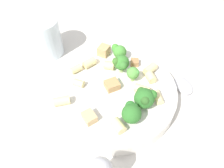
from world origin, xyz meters
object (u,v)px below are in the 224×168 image
at_px(broccoli_floret_1, 133,73).
at_px(chicken_chunk_3, 111,84).
at_px(rigatoni_6, 76,69).
at_px(rigatoni_4, 62,101).
at_px(chicken_chunk_2, 104,51).
at_px(broccoli_floret_3, 145,98).
at_px(rigatoni_1, 151,78).
at_px(pasta_bowl, 112,92).
at_px(chicken_chunk_1, 89,117).
at_px(spoon, 188,93).
at_px(rigatoni_3, 158,97).
at_px(rigatoni_8, 150,69).
at_px(broccoli_floret_2, 132,112).
at_px(broccoli_floret_4, 118,51).
at_px(rigatoni_7, 79,83).
at_px(drinking_glass, 45,40).
at_px(rigatoni_9, 118,126).
at_px(rigatoni_2, 109,65).
at_px(rigatoni_0, 89,63).
at_px(chicken_chunk_0, 135,62).
at_px(broccoli_floret_0, 121,63).
at_px(rigatoni_5, 142,91).

xyz_separation_m(broccoli_floret_1, chicken_chunk_3, (-0.04, -0.03, -0.01)).
bearing_deg(rigatoni_6, rigatoni_4, -89.99).
height_order(rigatoni_4, chicken_chunk_2, chicken_chunk_2).
bearing_deg(broccoli_floret_3, rigatoni_1, 83.59).
relative_size(pasta_bowl, chicken_chunk_1, 10.35).
xyz_separation_m(chicken_chunk_1, spoon, (0.18, 0.12, -0.03)).
xyz_separation_m(rigatoni_3, rigatoni_4, (-0.17, -0.04, 0.00)).
distance_m(rigatoni_1, rigatoni_8, 0.02).
distance_m(broccoli_floret_2, chicken_chunk_1, 0.07).
bearing_deg(broccoli_floret_4, pasta_bowl, -87.46).
bearing_deg(rigatoni_7, drinking_glass, 135.79).
relative_size(rigatoni_6, rigatoni_9, 0.90).
bearing_deg(rigatoni_4, rigatoni_2, 58.77).
relative_size(rigatoni_6, drinking_glass, 0.25).
distance_m(pasta_bowl, chicken_chunk_2, 0.10).
xyz_separation_m(chicken_chunk_3, drinking_glass, (-0.18, 0.11, -0.00)).
bearing_deg(broccoli_floret_3, drinking_glass, 150.60).
bearing_deg(drinking_glass, rigatoni_9, -42.61).
height_order(drinking_glass, spoon, drinking_glass).
bearing_deg(pasta_bowl, broccoli_floret_3, -26.20).
height_order(rigatoni_0, rigatoni_3, rigatoni_0).
height_order(broccoli_floret_3, chicken_chunk_0, broccoli_floret_3).
height_order(broccoli_floret_3, rigatoni_2, broccoli_floret_3).
bearing_deg(rigatoni_6, rigatoni_0, 44.56).
xyz_separation_m(broccoli_floret_0, broccoli_floret_4, (-0.01, 0.04, -0.01)).
distance_m(broccoli_floret_1, rigatoni_8, 0.05).
xyz_separation_m(chicken_chunk_2, drinking_glass, (-0.15, 0.02, -0.00)).
bearing_deg(rigatoni_5, broccoli_floret_1, 125.10).
distance_m(broccoli_floret_0, drinking_glass, 0.21).
distance_m(broccoli_floret_3, rigatoni_6, 0.16).
relative_size(rigatoni_7, spoon, 0.14).
distance_m(broccoli_floret_4, rigatoni_1, 0.09).
xyz_separation_m(rigatoni_1, rigatoni_7, (-0.14, -0.04, -0.00)).
bearing_deg(rigatoni_8, chicken_chunk_3, -141.97).
relative_size(pasta_bowl, rigatoni_7, 11.86).
xyz_separation_m(broccoli_floret_4, chicken_chunk_0, (0.04, -0.01, -0.01)).
height_order(broccoli_floret_2, broccoli_floret_4, broccoli_floret_2).
relative_size(broccoli_floret_1, rigatoni_5, 1.16).
height_order(pasta_bowl, broccoli_floret_4, broccoli_floret_4).
height_order(rigatoni_1, rigatoni_5, rigatoni_1).
xyz_separation_m(rigatoni_9, chicken_chunk_3, (-0.03, 0.09, -0.00)).
distance_m(pasta_bowl, rigatoni_2, 0.06).
distance_m(rigatoni_7, chicken_chunk_3, 0.06).
bearing_deg(pasta_bowl, rigatoni_2, 108.02).
bearing_deg(broccoli_floret_3, rigatoni_5, 103.68).
xyz_separation_m(rigatoni_0, drinking_glass, (-0.13, 0.06, -0.00)).
distance_m(rigatoni_0, rigatoni_6, 0.03).
height_order(rigatoni_9, chicken_chunk_3, rigatoni_9).
bearing_deg(rigatoni_4, rigatoni_0, 78.26).
bearing_deg(chicken_chunk_3, rigatoni_7, -172.22).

